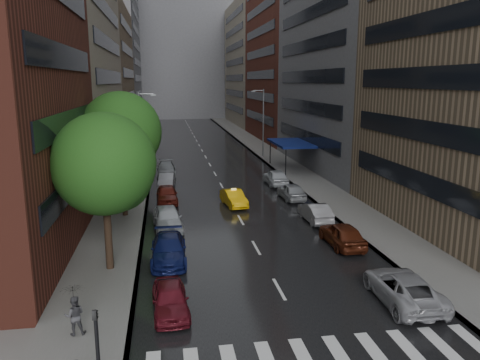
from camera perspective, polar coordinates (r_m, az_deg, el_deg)
ground at (r=20.67m, az=7.57°, el=-17.72°), size 220.00×220.00×0.00m
road at (r=68.13m, az=-4.50°, el=3.35°), size 14.00×140.00×0.01m
sidewalk_left at (r=68.00m, az=-12.10°, el=3.16°), size 4.00×140.00×0.15m
sidewalk_right at (r=69.41m, az=2.93°, el=3.59°), size 4.00×140.00×0.15m
crosswalk at (r=19.10m, az=10.01°, el=-20.49°), size 13.15×2.80×0.01m
buildings_left at (r=76.76m, az=-16.96°, el=15.82°), size 8.00×108.00×38.00m
buildings_right at (r=76.76m, az=6.52°, el=15.53°), size 8.05×109.10×36.00m
building_far at (r=135.38m, az=-7.07°, el=14.36°), size 40.00×14.00×32.00m
tree_near at (r=25.48m, az=-16.26°, el=1.86°), size 5.44×5.44×8.67m
tree_mid at (r=35.76m, az=-14.31°, el=5.68°), size 5.96×5.96×9.50m
tree_far at (r=47.85m, az=-13.02°, el=6.09°), size 5.08×5.08×8.09m
taxi at (r=38.89m, az=-0.77°, el=-2.20°), size 1.97×4.22×1.34m
parked_cars_left at (r=37.30m, az=-8.87°, el=-2.87°), size 2.29×36.12×1.60m
parked_cars_right at (r=34.19m, az=9.66°, el=-4.25°), size 2.63×30.69×1.58m
ped_black_umbrella at (r=20.48m, az=-19.59°, el=-14.26°), size 0.96×0.98×2.09m
traffic_light at (r=15.56m, az=-16.95°, el=-19.44°), size 0.18×0.15×3.45m
street_lamp_left at (r=47.50m, az=-11.94°, el=5.31°), size 1.74×0.22×9.00m
street_lamp_right at (r=63.74m, az=2.79°, el=7.20°), size 1.74×0.22×9.00m
awning at (r=54.55m, az=6.24°, el=4.48°), size 4.00×8.00×3.12m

